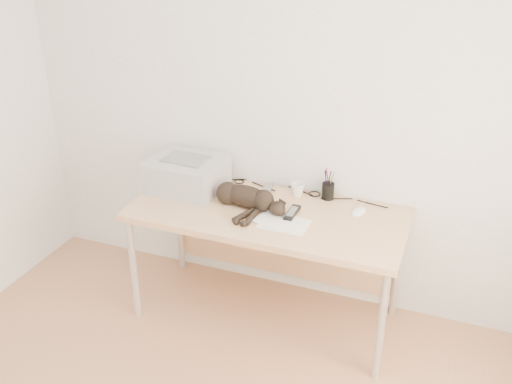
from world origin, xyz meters
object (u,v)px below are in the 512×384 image
at_px(printer, 187,174).
at_px(cat, 244,197).
at_px(desk, 271,225).
at_px(mug, 298,190).
at_px(pen_cup, 328,191).
at_px(mouse, 359,210).

xyz_separation_m(printer, cat, (0.42, -0.10, -0.04)).
bearing_deg(desk, cat, -153.58).
xyz_separation_m(mug, pen_cup, (0.18, 0.03, 0.01)).
bearing_deg(mouse, desk, -153.82).
bearing_deg(printer, pen_cup, 11.86).
xyz_separation_m(printer, mug, (0.67, 0.15, -0.06)).
bearing_deg(desk, printer, 177.61).
distance_m(desk, mug, 0.27).
xyz_separation_m(desk, mouse, (0.50, 0.09, 0.15)).
bearing_deg(mug, pen_cup, 8.84).
distance_m(pen_cup, mouse, 0.24).
bearing_deg(cat, pen_cup, 41.49).
bearing_deg(cat, printer, 175.92).
height_order(desk, pen_cup, pen_cup).
bearing_deg(cat, desk, 35.42).
bearing_deg(pen_cup, printer, -168.14).
relative_size(cat, pen_cup, 3.19).
xyz_separation_m(desk, pen_cup, (0.29, 0.20, 0.19)).
height_order(mug, mouse, mug).
relative_size(printer, cat, 0.76).
relative_size(desk, printer, 3.48).
distance_m(desk, cat, 0.26).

